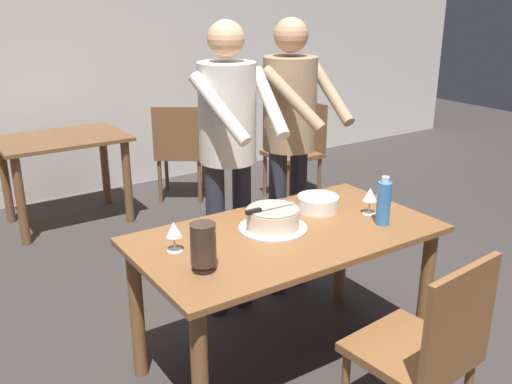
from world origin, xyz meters
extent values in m
plane|color=#383330|center=(0.00, 0.00, 0.00)|extent=(14.00, 14.00, 0.00)
cube|color=silver|center=(0.00, 3.29, 1.35)|extent=(10.00, 0.12, 2.70)
cube|color=brown|center=(0.00, 0.00, 0.73)|extent=(1.49, 0.81, 0.03)
cylinder|color=brown|center=(0.67, -0.33, 0.36)|extent=(0.07, 0.07, 0.72)
cylinder|color=brown|center=(-0.67, 0.33, 0.36)|extent=(0.07, 0.07, 0.72)
cylinder|color=brown|center=(0.67, 0.33, 0.36)|extent=(0.07, 0.07, 0.72)
cylinder|color=silver|center=(-0.04, 0.07, 0.76)|extent=(0.34, 0.34, 0.01)
cylinder|color=beige|center=(-0.04, 0.07, 0.81)|extent=(0.26, 0.26, 0.09)
cylinder|color=#A49984|center=(-0.04, 0.07, 0.86)|extent=(0.25, 0.25, 0.01)
cube|color=silver|center=(-0.02, 0.07, 0.87)|extent=(0.20, 0.03, 0.00)
cube|color=black|center=(-0.15, 0.07, 0.87)|extent=(0.08, 0.03, 0.02)
cylinder|color=white|center=(0.31, 0.14, 0.76)|extent=(0.22, 0.22, 0.01)
cylinder|color=white|center=(0.31, 0.14, 0.77)|extent=(0.22, 0.22, 0.01)
cylinder|color=white|center=(0.31, 0.14, 0.78)|extent=(0.22, 0.22, 0.01)
cylinder|color=white|center=(0.31, 0.14, 0.79)|extent=(0.22, 0.22, 0.01)
cylinder|color=white|center=(0.31, 0.14, 0.80)|extent=(0.22, 0.22, 0.01)
cylinder|color=white|center=(0.31, 0.14, 0.81)|extent=(0.22, 0.22, 0.01)
cylinder|color=white|center=(0.31, 0.14, 0.81)|extent=(0.22, 0.22, 0.01)
cylinder|color=white|center=(0.31, 0.14, 0.82)|extent=(0.22, 0.22, 0.01)
cylinder|color=silver|center=(0.50, -0.04, 0.75)|extent=(0.07, 0.07, 0.00)
cylinder|color=silver|center=(0.50, -0.04, 0.79)|extent=(0.01, 0.01, 0.07)
cone|color=silver|center=(0.50, -0.04, 0.86)|extent=(0.08, 0.08, 0.07)
cylinder|color=silver|center=(-0.55, 0.10, 0.75)|extent=(0.07, 0.07, 0.00)
cylinder|color=silver|center=(-0.55, 0.10, 0.79)|extent=(0.01, 0.01, 0.07)
cone|color=silver|center=(-0.55, 0.10, 0.86)|extent=(0.08, 0.08, 0.07)
cylinder|color=#387AC6|center=(0.46, -0.18, 0.86)|extent=(0.07, 0.07, 0.22)
cylinder|color=silver|center=(0.46, -0.18, 0.98)|extent=(0.04, 0.04, 0.03)
cylinder|color=black|center=(-0.53, -0.13, 0.77)|extent=(0.10, 0.10, 0.03)
cylinder|color=#3F2D23|center=(-0.53, -0.13, 0.87)|extent=(0.11, 0.11, 0.18)
cylinder|color=#2D2D38|center=(0.13, 0.63, 0.47)|extent=(0.11, 0.11, 0.95)
cylinder|color=#2D2D38|center=(-0.05, 0.62, 0.47)|extent=(0.11, 0.11, 0.95)
cylinder|color=beige|center=(0.04, 0.62, 1.23)|extent=(0.32, 0.32, 0.55)
sphere|color=tan|center=(0.04, 0.62, 1.62)|extent=(0.20, 0.20, 0.20)
cylinder|color=beige|center=(0.20, 0.44, 1.30)|extent=(0.15, 0.42, 0.34)
cylinder|color=beige|center=(-0.11, 0.44, 1.30)|extent=(0.16, 0.42, 0.34)
cylinder|color=#2D2D38|center=(0.58, 0.67, 0.47)|extent=(0.11, 0.11, 0.95)
cylinder|color=#2D2D38|center=(0.40, 0.64, 0.47)|extent=(0.11, 0.11, 0.95)
cylinder|color=#997A5B|center=(0.49, 0.65, 1.23)|extent=(0.32, 0.32, 0.55)
sphere|color=tan|center=(0.49, 0.65, 1.62)|extent=(0.20, 0.20, 0.20)
cylinder|color=#997A5B|center=(0.67, 0.50, 1.30)|extent=(0.10, 0.42, 0.34)
cylinder|color=#997A5B|center=(0.36, 0.45, 1.30)|extent=(0.21, 0.41, 0.34)
cube|color=brown|center=(0.13, -0.70, 0.43)|extent=(0.48, 0.48, 0.04)
cylinder|color=brown|center=(0.29, -0.51, 0.21)|extent=(0.04, 0.04, 0.41)
cube|color=brown|center=(0.15, -0.91, 0.68)|extent=(0.44, 0.07, 0.45)
cube|color=brown|center=(-0.36, 2.59, 0.72)|extent=(1.00, 0.70, 0.03)
cylinder|color=brown|center=(-0.79, 2.31, 0.35)|extent=(0.07, 0.07, 0.71)
cylinder|color=brown|center=(0.06, 2.31, 0.35)|extent=(0.07, 0.07, 0.71)
cylinder|color=brown|center=(-0.79, 2.86, 0.35)|extent=(0.07, 0.07, 0.71)
cylinder|color=brown|center=(0.06, 2.86, 0.35)|extent=(0.07, 0.07, 0.71)
cube|color=brown|center=(1.56, 2.02, 0.43)|extent=(0.44, 0.44, 0.04)
cylinder|color=brown|center=(1.38, 1.84, 0.21)|extent=(0.04, 0.04, 0.41)
cylinder|color=brown|center=(1.38, 2.21, 0.21)|extent=(0.04, 0.04, 0.41)
cylinder|color=brown|center=(1.75, 1.84, 0.21)|extent=(0.04, 0.04, 0.41)
cylinder|color=brown|center=(1.75, 2.21, 0.21)|extent=(0.04, 0.04, 0.41)
cube|color=brown|center=(1.77, 2.02, 0.68)|extent=(0.03, 0.44, 0.45)
cube|color=brown|center=(0.73, 2.63, 0.43)|extent=(0.61, 0.61, 0.04)
cylinder|color=brown|center=(0.68, 2.89, 0.21)|extent=(0.04, 0.04, 0.41)
cylinder|color=brown|center=(0.98, 2.68, 0.21)|extent=(0.04, 0.04, 0.41)
cylinder|color=brown|center=(0.47, 2.59, 0.21)|extent=(0.04, 0.04, 0.41)
cylinder|color=brown|center=(0.78, 2.38, 0.21)|extent=(0.04, 0.04, 0.41)
cube|color=brown|center=(0.61, 2.46, 0.68)|extent=(0.38, 0.27, 0.45)
camera|label=1|loc=(-1.53, -2.04, 1.86)|focal=40.02mm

